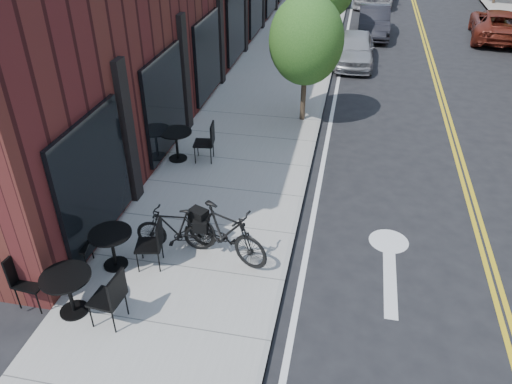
# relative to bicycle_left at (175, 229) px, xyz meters

# --- Properties ---
(ground) EXTENTS (120.00, 120.00, 0.00)m
(ground) POSITION_rel_bicycle_left_xyz_m (2.36, -2.03, -0.61)
(ground) COLOR black
(ground) RESTS_ON ground
(sidewalk_near) EXTENTS (4.00, 70.00, 0.12)m
(sidewalk_near) POSITION_rel_bicycle_left_xyz_m (0.36, 7.97, -0.55)
(sidewalk_near) COLOR #9E9B93
(sidewalk_near) RESTS_ON ground
(tree_near_a) EXTENTS (2.20, 2.20, 3.81)m
(tree_near_a) POSITION_rel_bicycle_left_xyz_m (1.76, 6.97, 2.00)
(tree_near_a) COLOR #382B1E
(tree_near_a) RESTS_ON sidewalk_near
(bicycle_left) EXTENTS (1.66, 0.60, 0.98)m
(bicycle_left) POSITION_rel_bicycle_left_xyz_m (0.00, 0.00, 0.00)
(bicycle_left) COLOR black
(bicycle_left) RESTS_ON sidewalk_near
(bicycle_right) EXTENTS (2.06, 1.29, 1.20)m
(bicycle_right) POSITION_rel_bicycle_left_xyz_m (1.07, -0.05, 0.11)
(bicycle_right) COLOR black
(bicycle_right) RESTS_ON sidewalk_near
(bistro_set_a) EXTENTS (2.04, 0.94, 1.08)m
(bistro_set_a) POSITION_rel_bicycle_left_xyz_m (-1.20, -2.07, 0.06)
(bistro_set_a) COLOR black
(bistro_set_a) RESTS_ON sidewalk_near
(bistro_set_b) EXTENTS (1.97, 0.98, 1.03)m
(bistro_set_b) POSITION_rel_bicycle_left_xyz_m (-1.01, -0.76, 0.03)
(bistro_set_b) COLOR black
(bistro_set_b) RESTS_ON sidewalk_near
(bistro_set_c) EXTENTS (2.03, 0.96, 1.08)m
(bistro_set_c) POSITION_rel_bicycle_left_xyz_m (-1.24, 3.67, 0.05)
(bistro_set_c) COLOR black
(bistro_set_c) RESTS_ON sidewalk_near
(parked_car_a) EXTENTS (1.54, 3.81, 1.30)m
(parked_car_a) POSITION_rel_bicycle_left_xyz_m (3.16, 13.12, 0.04)
(parked_car_a) COLOR gray
(parked_car_a) RESTS_ON ground
(parked_car_b) EXTENTS (1.49, 4.14, 1.36)m
(parked_car_b) POSITION_rel_bicycle_left_xyz_m (3.89, 17.67, 0.07)
(parked_car_b) COLOR black
(parked_car_b) RESTS_ON ground
(parked_car_far) EXTENTS (2.79, 5.10, 1.36)m
(parked_car_far) POSITION_rel_bicycle_left_xyz_m (9.60, 18.24, 0.07)
(parked_car_far) COLOR maroon
(parked_car_far) RESTS_ON ground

